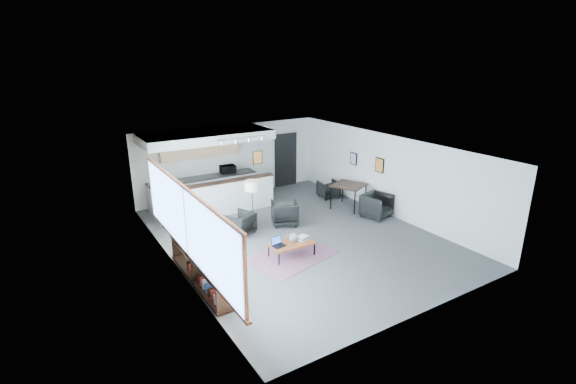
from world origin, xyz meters
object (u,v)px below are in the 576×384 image
armchair_left (240,223)px  microwave (228,168)px  dining_chair_far (329,190)px  ceramic_pot (294,238)px  coffee_table (292,244)px  laptop (278,243)px  armchair_right (285,212)px  dining_chair_near (377,206)px  book_stack (302,238)px  floor_lamp (252,187)px  dining_table (349,187)px

armchair_left → microwave: microwave is taller
dining_chair_far → microwave: size_ratio=1.11×
dining_chair_far → ceramic_pot: bearing=50.5°
coffee_table → microwave: (0.53, 5.14, 0.76)m
laptop → dining_chair_far: bearing=29.2°
coffee_table → armchair_left: armchair_left is taller
armchair_left → dining_chair_far: bearing=172.5°
armchair_right → dining_chair_near: 3.01m
laptop → book_stack: 0.73m
microwave → dining_chair_far: bearing=-27.8°
ceramic_pot → microwave: (0.45, 5.11, 0.62)m
book_stack → armchair_right: bearing=72.1°
armchair_left → floor_lamp: 1.08m
ceramic_pot → dining_chair_near: (3.71, 0.88, -0.14)m
book_stack → armchair_left: bearing=114.2°
dining_chair_near → armchair_right: bearing=144.5°
armchair_left → floor_lamp: floor_lamp is taller
laptop → dining_chair_far: (4.02, 3.20, -0.15)m
coffee_table → armchair_left: bearing=105.2°
armchair_left → dining_table: size_ratio=0.55×
ceramic_pot → microwave: 5.16m
coffee_table → book_stack: 0.36m
dining_chair_near → coffee_table: bearing=178.2°
armchair_left → dining_table: 4.10m
dining_chair_near → armchair_left: bearing=150.9°
ceramic_pot → armchair_right: armchair_right is taller
microwave → coffee_table: bearing=-92.5°
microwave → dining_chair_near: bearing=-49.0°
floor_lamp → dining_chair_near: floor_lamp is taller
dining_table → dining_chair_far: (0.08, 1.21, -0.46)m
armchair_right → dining_table: (2.59, 0.09, 0.36)m
armchair_right → microwave: (-0.44, 3.19, 0.71)m
armchair_left → armchair_right: bearing=154.6°
dining_chair_far → microwave: microwave is taller
dining_table → microwave: bearing=134.4°
laptop → microwave: bearing=70.6°
laptop → microwave: (0.91, 5.08, 0.67)m
book_stack → dining_table: 3.80m
book_stack → microwave: microwave is taller
coffee_table → dining_table: size_ratio=0.88×
armchair_right → dining_table: 2.61m
armchair_right → laptop: bearing=79.1°
armchair_right → dining_chair_far: bearing=-129.2°
dining_chair_far → laptop: bearing=46.8°
ceramic_pot → dining_chair_far: bearing=42.2°
ceramic_pot → dining_table: size_ratio=0.18×
dining_table → laptop: bearing=-153.3°
laptop → armchair_right: 2.32m
coffee_table → dining_chair_near: size_ratio=1.61×
coffee_table → laptop: 0.40m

